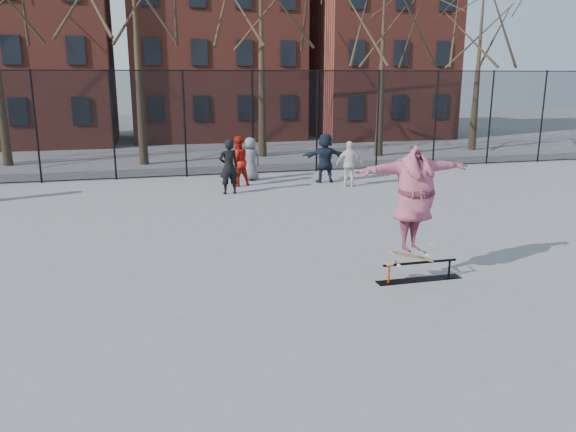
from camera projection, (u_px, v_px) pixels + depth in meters
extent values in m
plane|color=slate|center=(325.00, 301.00, 9.66)|extent=(100.00, 100.00, 0.00)
cube|color=black|center=(419.00, 280.00, 10.67)|extent=(1.69, 0.26, 0.01)
cylinder|color=#C5480B|center=(389.00, 274.00, 10.48)|extent=(0.04, 0.04, 0.35)
cylinder|color=black|center=(449.00, 269.00, 10.78)|extent=(0.04, 0.04, 0.35)
cylinder|color=black|center=(420.00, 263.00, 10.59)|extent=(1.49, 0.05, 0.05)
imported|color=#443380|center=(414.00, 206.00, 10.27)|extent=(2.47, 0.97, 1.95)
imported|color=black|center=(229.00, 167.00, 18.25)|extent=(0.70, 0.50, 1.79)
imported|color=#AD190F|center=(238.00, 161.00, 19.58)|extent=(0.99, 0.87, 1.74)
imported|color=beige|center=(349.00, 164.00, 19.50)|extent=(1.00, 0.61, 1.58)
imported|color=black|center=(325.00, 158.00, 20.24)|extent=(1.70, 0.71, 1.78)
imported|color=#5C5B60|center=(251.00, 159.00, 20.62)|extent=(0.89, 0.70, 1.59)
cylinder|color=black|center=(36.00, 127.00, 19.84)|extent=(0.07, 0.07, 4.00)
cylinder|color=black|center=(112.00, 126.00, 20.45)|extent=(0.07, 0.07, 4.00)
cylinder|color=black|center=(185.00, 124.00, 21.07)|extent=(0.07, 0.07, 4.00)
cylinder|color=black|center=(253.00, 123.00, 21.68)|extent=(0.07, 0.07, 4.00)
cylinder|color=black|center=(317.00, 121.00, 22.30)|extent=(0.07, 0.07, 4.00)
cylinder|color=black|center=(378.00, 120.00, 22.91)|extent=(0.07, 0.07, 4.00)
cylinder|color=black|center=(435.00, 119.00, 23.53)|extent=(0.07, 0.07, 4.00)
cylinder|color=black|center=(490.00, 118.00, 24.14)|extent=(0.07, 0.07, 4.00)
cylinder|color=black|center=(542.00, 117.00, 24.76)|extent=(0.07, 0.07, 4.00)
cube|color=black|center=(222.00, 123.00, 21.40)|extent=(34.00, 0.01, 4.00)
cylinder|color=black|center=(220.00, 70.00, 20.92)|extent=(34.00, 0.04, 0.04)
cone|color=black|center=(7.00, 111.00, 23.83)|extent=(0.40, 0.40, 4.62)
cone|color=black|center=(141.00, 111.00, 23.91)|extent=(0.40, 0.40, 4.62)
cone|color=black|center=(261.00, 107.00, 26.43)|extent=(0.40, 0.40, 4.62)
cone|color=black|center=(380.00, 107.00, 26.51)|extent=(0.40, 0.40, 4.62)
cone|color=black|center=(469.00, 105.00, 29.03)|extent=(0.40, 0.40, 4.62)
cube|color=maroon|center=(23.00, 33.00, 30.52)|extent=(9.00, 7.00, 12.00)
cube|color=maroon|center=(216.00, 28.00, 32.89)|extent=(10.00, 7.00, 13.00)
cube|color=maroon|center=(374.00, 47.00, 35.50)|extent=(8.00, 7.00, 11.00)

